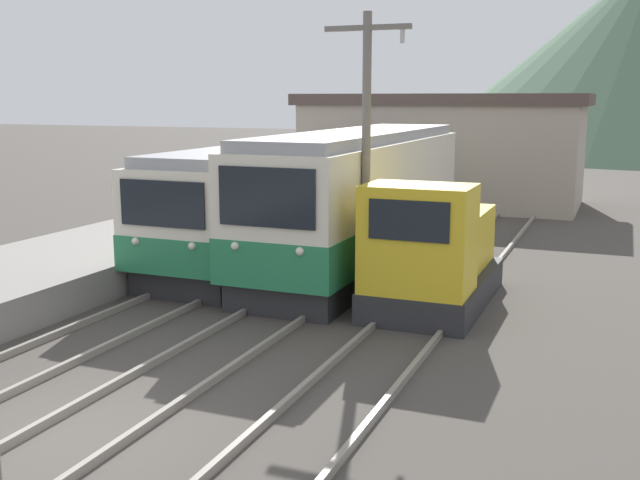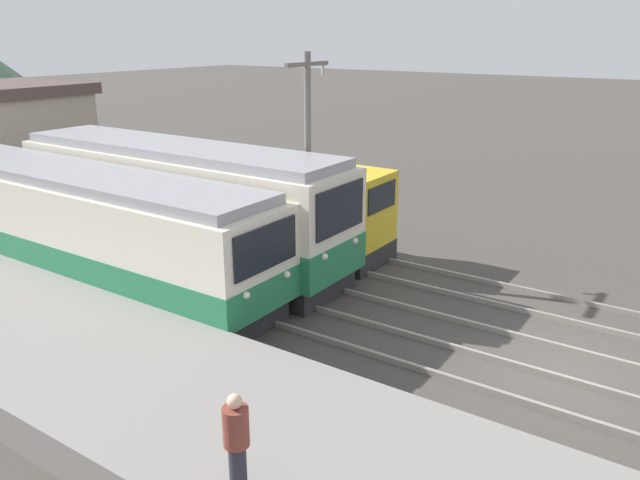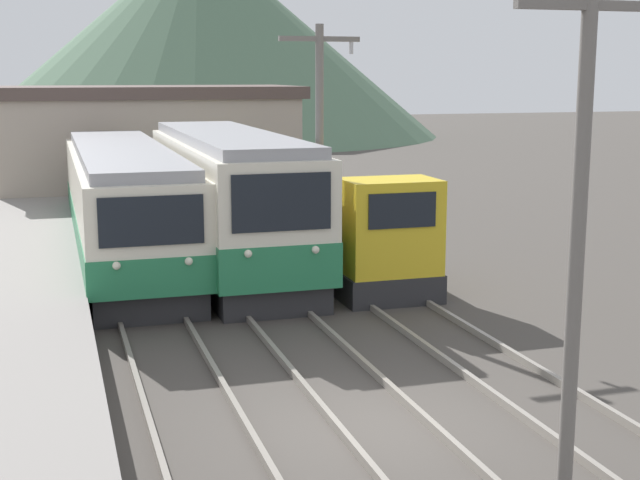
{
  "view_description": "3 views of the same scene",
  "coord_description": "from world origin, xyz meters",
  "views": [
    {
      "loc": [
        7.16,
        -7.84,
        4.79
      ],
      "look_at": [
        0.67,
        8.07,
        1.52
      ],
      "focal_mm": 42.0,
      "sensor_mm": 36.0,
      "label": 1
    },
    {
      "loc": [
        -13.24,
        -2.2,
        7.15
      ],
      "look_at": [
        1.15,
        7.51,
        1.37
      ],
      "focal_mm": 35.0,
      "sensor_mm": 36.0,
      "label": 2
    },
    {
      "loc": [
        -4.61,
        -12.46,
        5.51
      ],
      "look_at": [
        1.25,
        6.81,
        1.72
      ],
      "focal_mm": 50.0,
      "sensor_mm": 36.0,
      "label": 3
    }
  ],
  "objects": [
    {
      "name": "track_center",
      "position": [
        0.2,
        0.0,
        0.07
      ],
      "size": [
        1.54,
        60.0,
        0.14
      ],
      "color": "gray",
      "rests_on": "ground"
    },
    {
      "name": "catenary_mast_near",
      "position": [
        1.71,
        -2.88,
        3.65
      ],
      "size": [
        2.0,
        0.2,
        6.66
      ],
      "color": "slate",
      "rests_on": "ground"
    },
    {
      "name": "track_right",
      "position": [
        3.2,
        0.0,
        0.07
      ],
      "size": [
        1.54,
        60.0,
        0.14
      ],
      "color": "gray",
      "rests_on": "ground"
    },
    {
      "name": "catenary_mast_mid",
      "position": [
        1.71,
        8.31,
        3.65
      ],
      "size": [
        2.0,
        0.2,
        6.66
      ],
      "color": "slate",
      "rests_on": "ground"
    },
    {
      "name": "commuter_train_left",
      "position": [
        -2.6,
        14.0,
        1.6
      ],
      "size": [
        2.84,
        15.1,
        3.42
      ],
      "color": "#28282B",
      "rests_on": "ground"
    },
    {
      "name": "station_building",
      "position": [
        -0.58,
        26.0,
        2.51
      ],
      "size": [
        12.6,
        6.3,
        4.97
      ],
      "color": "#AD9E8E",
      "rests_on": "ground"
    },
    {
      "name": "mountain_backdrop",
      "position": [
        8.65,
        67.26,
        8.74
      ],
      "size": [
        41.61,
        41.61,
        17.49
      ],
      "color": "#517056",
      "rests_on": "ground"
    },
    {
      "name": "commuter_train_center",
      "position": [
        0.2,
        12.3,
        1.79
      ],
      "size": [
        2.84,
        12.26,
        3.88
      ],
      "color": "#28282B",
      "rests_on": "ground"
    },
    {
      "name": "ground_plane",
      "position": [
        0.0,
        0.0,
        0.0
      ],
      "size": [
        200.0,
        200.0,
        0.0
      ],
      "primitive_type": "plane",
      "color": "#47423D"
    },
    {
      "name": "shunting_locomotive",
      "position": [
        3.2,
        8.8,
        1.21
      ],
      "size": [
        2.4,
        4.98,
        3.0
      ],
      "color": "#28282B",
      "rests_on": "ground"
    },
    {
      "name": "track_left",
      "position": [
        -2.6,
        0.0,
        0.07
      ],
      "size": [
        1.54,
        60.0,
        0.14
      ],
      "color": "gray",
      "rests_on": "ground"
    }
  ]
}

